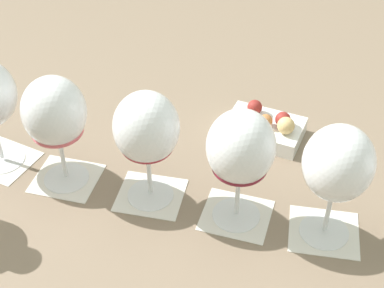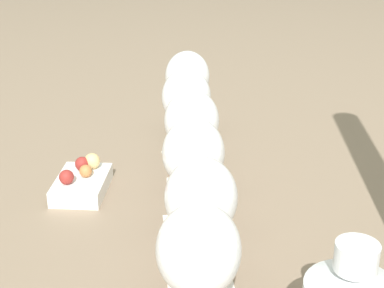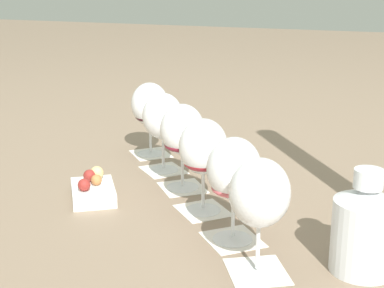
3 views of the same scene
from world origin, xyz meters
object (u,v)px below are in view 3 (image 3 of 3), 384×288
object	(u,v)px
wine_glass_4	(163,119)
wine_glass_5	(150,107)
wine_glass_0	(260,198)
ceramic_vase	(364,228)
snack_dish	(93,190)
wine_glass_2	(203,150)
wine_glass_3	(182,133)
wine_glass_1	(234,172)

from	to	relation	value
wine_glass_4	wine_glass_5	bearing A→B (deg)	-52.12
wine_glass_0	wine_glass_4	distance (m)	0.55
wine_glass_0	ceramic_vase	size ratio (longest dim) A/B	1.10
wine_glass_0	ceramic_vase	xyz separation A→B (m)	(-0.16, -0.07, -0.05)
wine_glass_0	snack_dish	bearing A→B (deg)	-24.23
wine_glass_0	wine_glass_4	bearing A→B (deg)	-49.72
wine_glass_2	wine_glass_4	world-z (taller)	same
wine_glass_3	ceramic_vase	size ratio (longest dim) A/B	1.10
ceramic_vase	wine_glass_3	bearing A→B (deg)	-30.89
ceramic_vase	snack_dish	world-z (taller)	ceramic_vase
wine_glass_3	wine_glass_5	xyz separation A→B (m)	(0.18, -0.21, -0.00)
snack_dish	wine_glass_3	bearing A→B (deg)	-140.47
wine_glass_2	snack_dish	distance (m)	0.27
wine_glass_1	wine_glass_3	size ratio (longest dim) A/B	1.00
wine_glass_3	wine_glass_1	bearing A→B (deg)	130.82
wine_glass_5	snack_dish	bearing A→B (deg)	93.53
wine_glass_0	wine_glass_4	size ratio (longest dim) A/B	1.00
wine_glass_2	wine_glass_3	size ratio (longest dim) A/B	1.00
snack_dish	wine_glass_1	bearing A→B (deg)	165.74
wine_glass_1	ceramic_vase	xyz separation A→B (m)	(-0.23, 0.03, -0.05)
wine_glass_2	snack_dish	size ratio (longest dim) A/B	1.20
ceramic_vase	snack_dish	bearing A→B (deg)	-11.88
wine_glass_0	wine_glass_1	xyz separation A→B (m)	(0.07, -0.10, 0.00)
wine_glass_1	wine_glass_2	world-z (taller)	same
ceramic_vase	snack_dish	xyz separation A→B (m)	(0.58, -0.12, -0.06)
wine_glass_0	wine_glass_3	bearing A→B (deg)	-50.58
wine_glass_5	wine_glass_4	bearing A→B (deg)	127.88
wine_glass_5	snack_dish	size ratio (longest dim) A/B	1.20
ceramic_vase	snack_dish	size ratio (longest dim) A/B	1.09
wine_glass_0	snack_dish	xyz separation A→B (m)	(0.42, -0.19, -0.11)
wine_glass_0	wine_glass_4	world-z (taller)	same
wine_glass_4	ceramic_vase	xyz separation A→B (m)	(-0.51, 0.35, -0.05)
wine_glass_1	snack_dish	xyz separation A→B (m)	(0.35, -0.09, -0.11)
wine_glass_3	ceramic_vase	xyz separation A→B (m)	(-0.42, 0.25, -0.05)
wine_glass_0	wine_glass_5	distance (m)	0.69
ceramic_vase	wine_glass_5	bearing A→B (deg)	-37.63
wine_glass_0	wine_glass_5	world-z (taller)	same
wine_glass_0	wine_glass_1	distance (m)	0.12
wine_glass_0	ceramic_vase	bearing A→B (deg)	-157.06
wine_glass_1	snack_dish	bearing A→B (deg)	-14.26
wine_glass_1	ceramic_vase	distance (m)	0.24
wine_glass_5	wine_glass_1	bearing A→B (deg)	130.58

